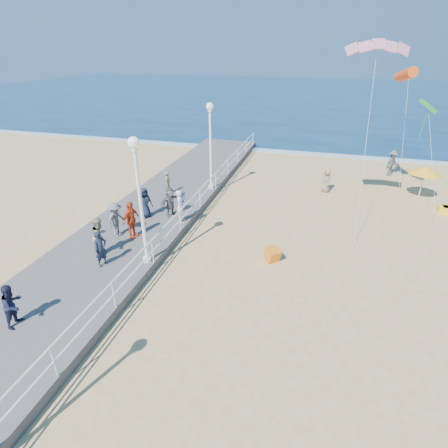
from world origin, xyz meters
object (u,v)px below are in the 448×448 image
(beach_walker_a, at_px, (392,163))
(beach_walker_c, at_px, (327,181))
(lamp_post_mid, at_px, (139,190))
(spectator_5, at_px, (170,202))
(toddler_held, at_px, (184,199))
(woman_holding_toddler, at_px, (180,206))
(spectator_1, at_px, (100,236))
(beach_umbrella, at_px, (426,170))
(beach_chair_right, at_px, (443,210))
(spectator_2, at_px, (116,219))
(beach_chair_left, at_px, (447,210))
(spectator_4, at_px, (145,203))
(spectator_6, at_px, (168,183))
(box_kite, at_px, (272,255))
(lamp_post_far, at_px, (210,138))
(spectator_7, at_px, (13,305))
(spectator_3, at_px, (131,220))
(spectator_0, at_px, (101,249))

(beach_walker_a, bearing_deg, beach_walker_c, -179.96)
(lamp_post_mid, height_order, spectator_5, lamp_post_mid)
(toddler_held, xyz_separation_m, beach_walker_a, (11.62, 11.98, -0.69))
(woman_holding_toddler, xyz_separation_m, spectator_1, (-2.09, -3.98, 0.02))
(spectator_1, distance_m, beach_umbrella, 19.01)
(beach_walker_a, height_order, beach_chair_right, beach_walker_a)
(toddler_held, height_order, beach_chair_right, toddler_held)
(spectator_2, relative_size, spectator_5, 1.06)
(spectator_1, xyz_separation_m, beach_chair_left, (16.16, 9.95, -1.08))
(spectator_4, relative_size, beach_walker_c, 1.07)
(spectator_4, height_order, spectator_6, spectator_4)
(spectator_4, relative_size, beach_chair_right, 3.00)
(spectator_6, relative_size, beach_chair_left, 2.60)
(spectator_5, relative_size, box_kite, 2.68)
(beach_walker_a, height_order, beach_umbrella, beach_umbrella)
(lamp_post_far, relative_size, toddler_held, 6.77)
(spectator_7, xyz_separation_m, beach_umbrella, (15.21, 16.28, 0.75))
(spectator_3, height_order, spectator_5, spectator_3)
(spectator_1, xyz_separation_m, spectator_4, (0.07, 3.97, -0.06))
(spectator_7, xyz_separation_m, beach_chair_right, (16.15, 14.45, -0.96))
(beach_walker_a, distance_m, beach_walker_c, 6.51)
(spectator_4, relative_size, spectator_6, 1.15)
(spectator_0, distance_m, spectator_3, 2.54)
(spectator_0, bearing_deg, spectator_2, 37.16)
(spectator_4, bearing_deg, spectator_2, -154.80)
(spectator_6, bearing_deg, beach_walker_c, -70.93)
(spectator_2, bearing_deg, beach_umbrella, -48.25)
(spectator_3, relative_size, beach_chair_left, 3.31)
(woman_holding_toddler, relative_size, spectator_6, 1.21)
(lamp_post_mid, relative_size, lamp_post_far, 1.00)
(spectator_2, bearing_deg, beach_chair_left, -54.83)
(spectator_1, relative_size, beach_umbrella, 0.83)
(woman_holding_toddler, height_order, beach_chair_right, woman_holding_toddler)
(box_kite, height_order, beach_chair_right, box_kite)
(spectator_6, height_order, beach_chair_right, spectator_6)
(spectator_5, xyz_separation_m, beach_walker_a, (12.57, 11.61, -0.25))
(beach_chair_left, bearing_deg, spectator_6, -171.02)
(spectator_7, bearing_deg, spectator_4, -6.85)
(toddler_held, distance_m, spectator_4, 2.22)
(lamp_post_far, xyz_separation_m, beach_umbrella, (12.84, 2.68, -1.75))
(spectator_6, relative_size, beach_chair_right, 2.60)
(woman_holding_toddler, xyz_separation_m, spectator_5, (-0.81, 0.52, -0.06))
(spectator_7, relative_size, beach_chair_right, 2.78)
(woman_holding_toddler, bearing_deg, lamp_post_mid, 170.90)
(spectator_0, relative_size, spectator_7, 1.03)
(spectator_4, relative_size, beach_chair_left, 3.00)
(lamp_post_mid, distance_m, spectator_0, 3.06)
(toddler_held, relative_size, spectator_6, 0.55)
(woman_holding_toddler, height_order, toddler_held, woman_holding_toddler)
(spectator_2, height_order, spectator_4, spectator_2)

